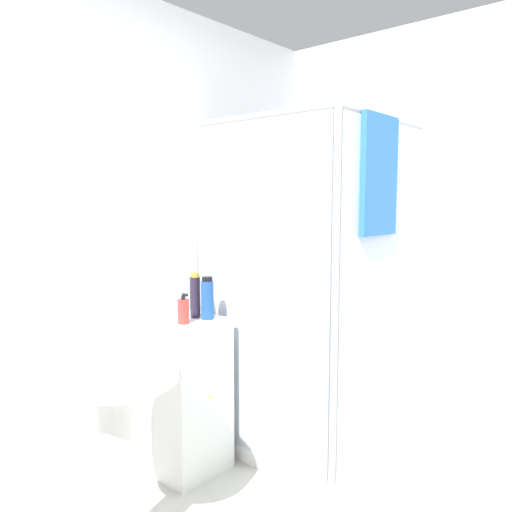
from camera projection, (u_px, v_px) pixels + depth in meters
The scene contains 7 objects.
wall_back at pixel (80, 245), 2.37m from camera, with size 6.40×0.06×2.50m, color silver.
shower_enclosure at pixel (314, 366), 2.93m from camera, with size 0.95×0.98×1.91m.
vanity_cabinet at pixel (187, 395), 2.69m from camera, with size 0.37×0.36×0.83m.
sink at pixel (118, 401), 2.01m from camera, with size 0.49×0.49×1.02m.
soap_dispenser at pixel (183, 311), 2.55m from camera, with size 0.06×0.06×0.16m.
shampoo_bottle_tall_black at pixel (195, 296), 2.69m from camera, with size 0.06×0.06×0.24m.
shampoo_bottle_blue at pixel (207, 298), 2.65m from camera, with size 0.07×0.07×0.23m.
Camera 1 is at (-1.24, -0.48, 1.46)m, focal length 35.00 mm.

